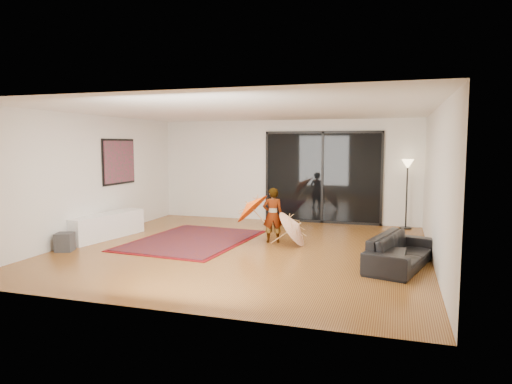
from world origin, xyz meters
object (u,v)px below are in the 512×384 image
at_px(ottoman, 385,261).
at_px(child, 273,215).
at_px(media_console, 106,226).
at_px(sofa, 400,251).

relative_size(ottoman, child, 0.53).
bearing_deg(media_console, ottoman, 0.80).
distance_m(media_console, child, 3.71).
height_order(media_console, ottoman, media_console).
distance_m(sofa, child, 2.86).
bearing_deg(media_console, sofa, 4.44).
distance_m(media_console, sofa, 6.23).
relative_size(sofa, child, 1.60).
distance_m(sofa, ottoman, 0.44).
bearing_deg(ottoman, child, 145.41).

